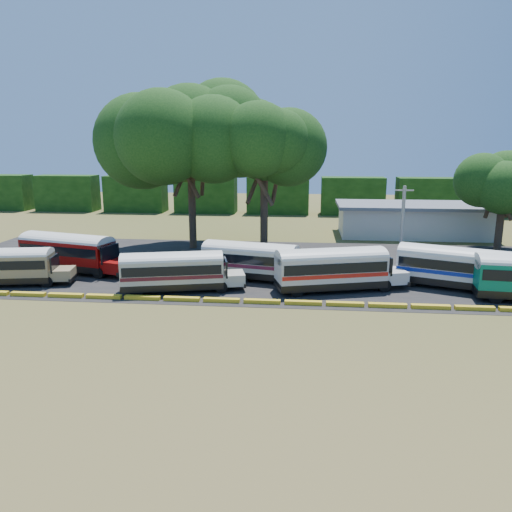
# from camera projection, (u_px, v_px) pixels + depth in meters

# --- Properties ---
(ground) EXTENTS (160.00, 160.00, 0.00)m
(ground) POSITION_uv_depth(u_px,v_px,m) (240.00, 307.00, 35.66)
(ground) COLOR #3D4C19
(ground) RESTS_ON ground
(asphalt_strip) EXTENTS (64.00, 24.00, 0.02)m
(asphalt_strip) POSITION_uv_depth(u_px,v_px,m) (267.00, 267.00, 47.20)
(asphalt_strip) COLOR black
(asphalt_strip) RESTS_ON ground
(curb) EXTENTS (53.70, 0.45, 0.30)m
(curb) POSITION_uv_depth(u_px,v_px,m) (242.00, 301.00, 36.60)
(curb) COLOR gold
(curb) RESTS_ON ground
(terminal_building) EXTENTS (19.00, 9.00, 4.00)m
(terminal_building) POSITION_uv_depth(u_px,v_px,m) (413.00, 219.00, 62.55)
(terminal_building) COLOR beige
(terminal_building) RESTS_ON ground
(treeline_backdrop) EXTENTS (130.00, 4.00, 6.00)m
(treeline_backdrop) POSITION_uv_depth(u_px,v_px,m) (278.00, 195.00, 81.53)
(treeline_backdrop) COLOR black
(treeline_backdrop) RESTS_ON ground
(bus_beige) EXTENTS (9.70, 4.06, 3.10)m
(bus_beige) POSITION_uv_depth(u_px,v_px,m) (6.00, 264.00, 40.75)
(bus_beige) COLOR black
(bus_beige) RESTS_ON ground
(bus_red) EXTENTS (10.97, 5.27, 3.50)m
(bus_red) POSITION_uv_depth(u_px,v_px,m) (70.00, 250.00, 44.95)
(bus_red) COLOR black
(bus_red) RESTS_ON ground
(bus_cream_west) EXTENTS (9.92, 4.64, 3.17)m
(bus_cream_west) POSITION_uv_depth(u_px,v_px,m) (175.00, 269.00, 39.05)
(bus_cream_west) COLOR black
(bus_cream_west) RESTS_ON ground
(bus_cream_east) EXTENTS (10.13, 4.52, 3.23)m
(bus_cream_east) POSITION_uv_depth(u_px,v_px,m) (253.00, 259.00, 42.38)
(bus_cream_east) COLOR black
(bus_cream_east) RESTS_ON ground
(bus_white_red) EXTENTS (10.81, 5.40, 3.45)m
(bus_white_red) POSITION_uv_depth(u_px,v_px,m) (334.00, 267.00, 39.18)
(bus_white_red) COLOR black
(bus_white_red) RESTS_ON ground
(bus_white_blue) EXTENTS (10.52, 6.21, 3.40)m
(bus_white_blue) POSITION_uv_depth(u_px,v_px,m) (456.00, 265.00, 39.77)
(bus_white_blue) COLOR black
(bus_white_blue) RESTS_ON ground
(tree_west) EXTENTS (13.26, 13.26, 17.53)m
(tree_west) POSITION_uv_depth(u_px,v_px,m) (190.00, 131.00, 52.86)
(tree_west) COLOR #37261B
(tree_west) RESTS_ON ground
(tree_center) EXTENTS (10.56, 10.56, 15.32)m
(tree_center) POSITION_uv_depth(u_px,v_px,m) (264.00, 143.00, 51.21)
(tree_center) COLOR #37261B
(tree_center) RESTS_ON ground
(tree_east) EXTENTS (7.55, 7.55, 10.68)m
(tree_east) POSITION_uv_depth(u_px,v_px,m) (505.00, 178.00, 52.88)
(tree_east) COLOR #37261B
(tree_east) RESTS_ON ground
(utility_pole) EXTENTS (1.60, 0.30, 7.78)m
(utility_pole) POSITION_uv_depth(u_px,v_px,m) (402.00, 228.00, 44.54)
(utility_pole) COLOR gray
(utility_pole) RESTS_ON ground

